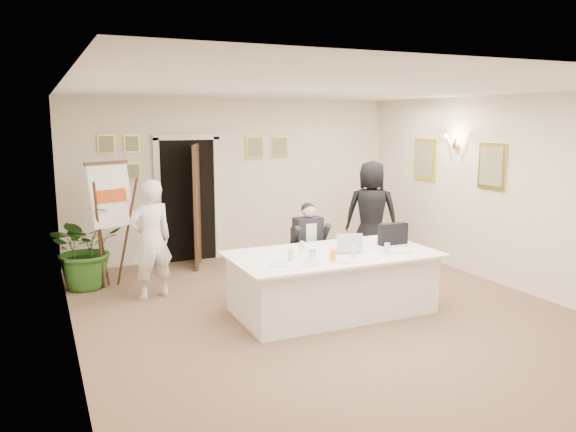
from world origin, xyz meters
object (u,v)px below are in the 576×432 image
(laptop, at_px, (345,241))
(paper_stack, at_px, (397,251))
(seated_man, at_px, (309,246))
(potted_palm, at_px, (86,247))
(conference_table, at_px, (332,282))
(laptop_bag, at_px, (393,234))
(standing_man, at_px, (151,240))
(steel_jug, at_px, (312,255))
(flip_chart, at_px, (109,232))
(standing_woman, at_px, (371,214))
(oj_glass, at_px, (333,255))

(laptop, distance_m, paper_stack, 0.68)
(seated_man, relative_size, potted_palm, 1.06)
(conference_table, bearing_deg, laptop, 1.09)
(conference_table, height_order, laptop_bag, laptop_bag)
(standing_man, bearing_deg, laptop_bag, 141.28)
(laptop, xyz_separation_m, steel_jug, (-0.57, -0.19, -0.08))
(flip_chart, bearing_deg, laptop_bag, -31.93)
(standing_woman, bearing_deg, laptop, 82.65)
(laptop, xyz_separation_m, laptop_bag, (0.80, 0.09, 0.01))
(potted_palm, distance_m, steel_jug, 3.54)
(potted_palm, bearing_deg, steel_jug, -47.38)
(oj_glass, bearing_deg, laptop_bag, 20.83)
(standing_man, height_order, steel_jug, standing_man)
(standing_man, xyz_separation_m, oj_glass, (1.81, -1.86, 0.01))
(seated_man, distance_m, flip_chart, 2.91)
(potted_palm, bearing_deg, paper_stack, -37.29)
(flip_chart, xyz_separation_m, paper_stack, (3.24, -2.54, -0.05))
(seated_man, distance_m, standing_woman, 1.75)
(conference_table, height_order, standing_man, standing_man)
(flip_chart, distance_m, laptop_bag, 4.05)
(standing_man, relative_size, standing_woman, 0.93)
(seated_man, relative_size, flip_chart, 0.71)
(standing_woman, distance_m, steel_jug, 2.85)
(standing_man, height_order, oj_glass, standing_man)
(standing_man, distance_m, oj_glass, 2.59)
(laptop, bearing_deg, potted_palm, 160.21)
(flip_chart, height_order, standing_man, flip_chart)
(flip_chart, bearing_deg, standing_man, -57.45)
(potted_palm, distance_m, oj_glass, 3.79)
(seated_man, distance_m, laptop_bag, 1.23)
(seated_man, xyz_separation_m, oj_glass, (-0.34, -1.32, 0.19))
(conference_table, distance_m, paper_stack, 0.93)
(steel_jug, bearing_deg, standing_woman, 42.97)
(laptop, bearing_deg, seated_man, 111.05)
(paper_stack, distance_m, steel_jug, 1.17)
(flip_chart, relative_size, laptop, 5.14)
(conference_table, relative_size, laptop_bag, 6.31)
(laptop, bearing_deg, paper_stack, -7.43)
(paper_stack, xyz_separation_m, steel_jug, (-1.17, 0.11, 0.04))
(flip_chart, bearing_deg, potted_palm, 151.92)
(oj_glass, xyz_separation_m, steel_jug, (-0.20, 0.16, -0.01))
(conference_table, bearing_deg, steel_jug, -154.00)
(laptop_bag, height_order, paper_stack, laptop_bag)
(conference_table, relative_size, seated_man, 2.03)
(seated_man, distance_m, standing_man, 2.22)
(standing_man, height_order, laptop_bag, standing_man)
(standing_man, relative_size, laptop, 4.66)
(standing_man, bearing_deg, potted_palm, -62.15)
(standing_man, relative_size, potted_palm, 1.35)
(standing_man, bearing_deg, flip_chart, -70.73)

